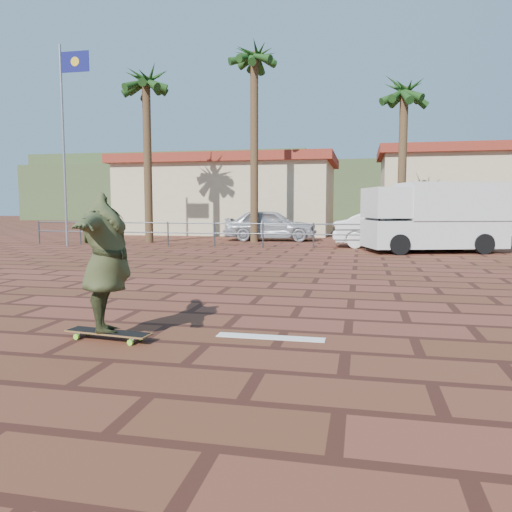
{
  "coord_description": "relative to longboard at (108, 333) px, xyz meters",
  "views": [
    {
      "loc": [
        1.82,
        -7.36,
        1.7
      ],
      "look_at": [
        0.01,
        1.16,
        0.8
      ],
      "focal_mm": 35.0,
      "sensor_mm": 36.0,
      "label": 1
    }
  ],
  "objects": [
    {
      "name": "hill_back",
      "position": [
        -20.73,
        57.74,
        3.91
      ],
      "size": [
        35.0,
        14.0,
        8.0
      ],
      "primitive_type": "cube",
      "color": "#384C28",
      "rests_on": "ground"
    },
    {
      "name": "palm_far_left",
      "position": [
        -6.23,
        15.24,
        6.74
      ],
      "size": [
        2.4,
        2.4,
        8.25
      ],
      "color": "brown",
      "rests_on": "ground"
    },
    {
      "name": "ground",
      "position": [
        1.27,
        1.74,
        -0.09
      ],
      "size": [
        120.0,
        120.0,
        0.0
      ],
      "primitive_type": "plane",
      "color": "brown",
      "rests_on": "ground"
    },
    {
      "name": "hill_front",
      "position": [
        1.27,
        51.74,
        2.91
      ],
      "size": [
        70.0,
        18.0,
        6.0
      ],
      "primitive_type": "cube",
      "color": "#384C28",
      "rests_on": "ground"
    },
    {
      "name": "car_white",
      "position": [
        4.19,
        14.74,
        0.63
      ],
      "size": [
        4.39,
        1.61,
        1.44
      ],
      "primitive_type": "imported",
      "rotation": [
        0.0,
        0.0,
        1.55
      ],
      "color": "white",
      "rests_on": "ground"
    },
    {
      "name": "car_silver",
      "position": [
        -1.15,
        17.74,
        0.65
      ],
      "size": [
        4.48,
        2.05,
        1.49
      ],
      "primitive_type": "imported",
      "rotation": [
        0.0,
        0.0,
        1.64
      ],
      "color": "#A9ABB0",
      "rests_on": "ground"
    },
    {
      "name": "longboard",
      "position": [
        0.0,
        0.0,
        0.0
      ],
      "size": [
        1.17,
        0.39,
        0.11
      ],
      "rotation": [
        0.0,
        0.0,
        -0.13
      ],
      "color": "olive",
      "rests_on": "ground"
    },
    {
      "name": "skateboarder",
      "position": [
        0.0,
        0.0,
        0.89
      ],
      "size": [
        1.25,
        2.21,
        1.74
      ],
      "primitive_type": "imported",
      "rotation": [
        0.0,
        0.0,
        1.9
      ],
      "color": "#383F22",
      "rests_on": "longboard"
    },
    {
      "name": "palm_center",
      "position": [
        4.77,
        17.24,
        6.27
      ],
      "size": [
        2.4,
        2.4,
        7.75
      ],
      "color": "brown",
      "rests_on": "ground"
    },
    {
      "name": "guardrail",
      "position": [
        1.27,
        13.74,
        0.59
      ],
      "size": [
        24.06,
        0.06,
        1.0
      ],
      "color": "#47494F",
      "rests_on": "ground"
    },
    {
      "name": "building_west",
      "position": [
        -4.73,
        23.74,
        2.19
      ],
      "size": [
        12.6,
        7.6,
        4.5
      ],
      "color": "beige",
      "rests_on": "ground"
    },
    {
      "name": "palm_left",
      "position": [
        -1.73,
        16.74,
        7.86
      ],
      "size": [
        2.4,
        2.4,
        9.45
      ],
      "color": "brown",
      "rests_on": "ground"
    },
    {
      "name": "flagpole",
      "position": [
        -8.6,
        12.74,
        4.55
      ],
      "size": [
        1.3,
        0.1,
        8.0
      ],
      "color": "gray",
      "rests_on": "ground"
    },
    {
      "name": "campervan",
      "position": [
        5.64,
        13.26,
        1.21
      ],
      "size": [
        5.14,
        3.32,
        2.47
      ],
      "rotation": [
        0.0,
        0.0,
        0.3
      ],
      "color": "silver",
      "rests_on": "ground"
    },
    {
      "name": "building_east",
      "position": [
        9.27,
        25.74,
        2.44
      ],
      "size": [
        10.6,
        6.6,
        5.0
      ],
      "color": "beige",
      "rests_on": "ground"
    },
    {
      "name": "paint_stripe",
      "position": [
        1.97,
        0.54,
        -0.09
      ],
      "size": [
        1.4,
        0.22,
        0.01
      ],
      "primitive_type": "cube",
      "color": "white",
      "rests_on": "ground"
    }
  ]
}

